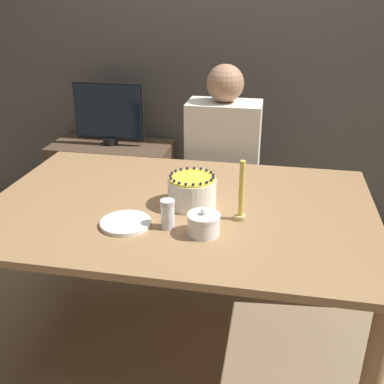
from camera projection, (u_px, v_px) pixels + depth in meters
The scene contains 11 objects.
ground_plane at pixel (181, 346), 2.20m from camera, with size 12.00×12.00×0.00m, color #8C7556.
wall_behind at pixel (225, 38), 2.91m from camera, with size 8.00×0.05×2.60m.
dining_table at pixel (180, 225), 1.92m from camera, with size 1.61×1.06×0.77m.
cake at pixel (192, 191), 1.85m from camera, with size 0.20×0.20×0.14m.
sugar_bowl at pixel (204, 224), 1.63m from camera, with size 0.12×0.12×0.10m.
sugar_shaker at pixel (167, 214), 1.67m from camera, with size 0.05×0.05×0.11m.
plate_stack at pixel (126, 223), 1.71m from camera, with size 0.20×0.20×0.02m.
candle at pixel (241, 197), 1.72m from camera, with size 0.05×0.05×0.24m.
person_man_blue_shirt at pixel (222, 187), 2.61m from camera, with size 0.40×0.34×1.24m.
side_cabinet at pixel (114, 185), 3.23m from camera, with size 0.83×0.40×0.61m.
tv_monitor at pixel (109, 113), 3.02m from camera, with size 0.48×0.10×0.42m.
Camera 1 is at (0.37, -1.65, 1.59)m, focal length 42.00 mm.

